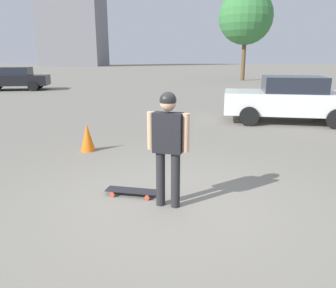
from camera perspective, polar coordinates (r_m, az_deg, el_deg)
The scene contains 7 objects.
ground_plane at distance 4.86m, azimuth 0.00°, elevation -10.65°, with size 220.00×220.00×0.00m, color gray.
person at distance 4.52m, azimuth 0.00°, elevation 0.94°, with size 0.60×0.25×1.65m.
skateboard at distance 5.19m, azimuth -6.31°, elevation -8.15°, with size 0.83×0.31×0.09m.
car_parked_near at distance 11.61m, azimuth 20.35°, elevation 7.37°, with size 4.21×2.13×1.50m.
car_parked_far at distance 24.10m, azimuth -25.18°, elevation 10.30°, with size 4.61×2.95×1.49m.
tree_distant at distance 32.35m, azimuth 13.39°, elevation 20.71°, with size 4.87×4.87×8.06m.
traffic_cone at distance 7.72m, azimuth -13.86°, elevation 1.12°, with size 0.33×0.33×0.64m.
Camera 1 is at (0.66, -4.34, 2.09)m, focal length 35.00 mm.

